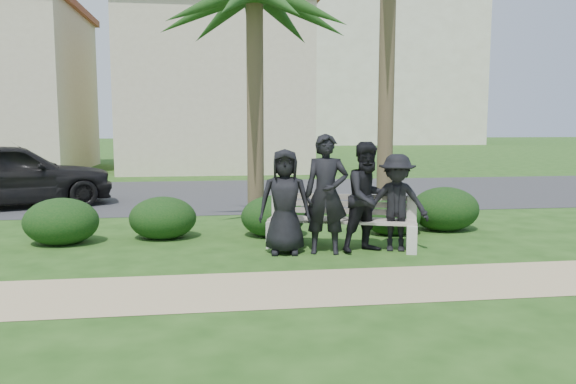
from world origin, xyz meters
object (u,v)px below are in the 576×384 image
(man_d, at_px, (397,203))
(man_c, at_px, (368,197))
(park_bench, at_px, (341,225))
(car_a, at_px, (10,175))
(man_b, at_px, (326,194))
(man_a, at_px, (285,202))

(man_d, bearing_deg, man_c, -161.77)
(park_bench, relative_size, man_d, 1.66)
(park_bench, distance_m, car_a, 8.97)
(park_bench, xyz_separation_m, man_d, (0.84, -0.32, 0.40))
(man_d, relative_size, car_a, 0.33)
(man_b, bearing_deg, man_d, 13.75)
(park_bench, relative_size, man_c, 1.47)
(man_b, xyz_separation_m, man_d, (1.16, 0.03, -0.16))
(man_a, xyz_separation_m, man_d, (1.81, -0.05, -0.04))
(man_c, height_order, man_d, man_c)
(man_c, distance_m, car_a, 9.45)
(man_b, xyz_separation_m, man_c, (0.68, 0.01, -0.06))
(park_bench, bearing_deg, man_b, -113.58)
(park_bench, relative_size, man_b, 1.37)
(man_a, distance_m, man_d, 1.81)
(car_a, bearing_deg, man_c, -151.66)
(man_c, relative_size, man_d, 1.13)
(park_bench, bearing_deg, car_a, 159.87)
(man_a, distance_m, man_b, 0.66)
(man_d, bearing_deg, park_bench, 174.73)
(man_a, relative_size, man_c, 0.94)
(man_a, xyz_separation_m, man_c, (1.33, -0.07, 0.05))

